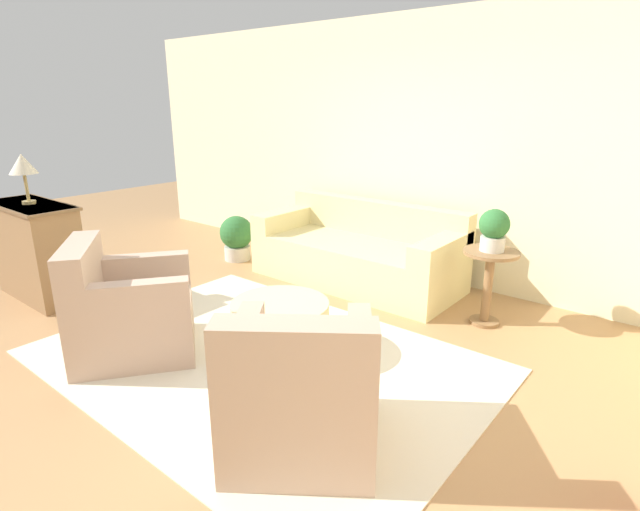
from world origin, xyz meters
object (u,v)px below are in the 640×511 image
Objects in this scene: couch at (358,254)px; potted_plant_on_side_table at (494,229)px; side_table at (489,275)px; dresser at (37,250)px; potted_plant_floor at (237,237)px; table_lamp at (23,166)px; ottoman_table at (280,320)px; armchair_right at (300,394)px; armchair_left at (127,312)px.

couch is 6.18× the size of potted_plant_on_side_table.
side_table is at bearing -6.99° from couch.
potted_plant_floor is (0.60, 2.08, -0.20)m from dresser.
potted_plant_on_side_table is 0.77× the size of table_lamp.
dresser is 4.36m from potted_plant_on_side_table.
ottoman_table is 1.13× the size of side_table.
armchair_right is at bearing -94.27° from potted_plant_on_side_table.
table_lamp is (-3.74, -2.21, 0.45)m from potted_plant_on_side_table.
side_table is 1.87× the size of potted_plant_on_side_table.
armchair_right is 2.32m from side_table.
potted_plant_floor is (-3.14, -0.13, -0.16)m from side_table.
armchair_left is at bearing -139.75° from ottoman_table.
ottoman_table is at bearing -34.04° from potted_plant_floor.
side_table is at bearing 30.55° from dresser.
potted_plant_on_side_table is (0.17, 2.31, 0.52)m from armchair_right.
dresser is at bearing 178.44° from armchair_right.
potted_plant_on_side_table reaches higher than ottoman_table.
ottoman_table is at bearing 14.07° from dresser.
potted_plant_floor is at bearing -168.92° from couch.
armchair_left is at bearing -3.14° from dresser.
side_table is (1.97, 2.31, 0.10)m from armchair_left.
armchair_left is at bearing 180.00° from armchair_right.
armchair_left is at bearing -130.48° from side_table.
armchair_right is 2.13× the size of potted_plant_floor.
armchair_left is at bearing -100.17° from couch.
armchair_left is 3.04m from side_table.
armchair_right is (1.80, 0.00, 0.00)m from armchair_left.
couch is at bearing 173.01° from potted_plant_on_side_table.
ottoman_table is 2.51m from potted_plant_floor.
table_lamp reaches higher than armchair_left.
potted_plant_floor is at bearing 145.96° from ottoman_table.
dresser is at bearing -149.45° from side_table.
ottoman_table is 1.88m from side_table.
table_lamp is at bearing -106.17° from potted_plant_floor.
potted_plant_on_side_table is (1.52, -0.19, 0.56)m from couch.
table_lamp is (-1.78, 0.10, 0.98)m from armchair_left.
armchair_right is 1.74× the size of side_table.
dresser is at bearing -149.45° from potted_plant_on_side_table.
armchair_right reaches higher than potted_plant_floor.
ottoman_table is (-0.89, 0.77, -0.08)m from armchair_right.
couch is 2.00× the size of dresser.
potted_plant_on_side_table is at bearing 2.38° from potted_plant_floor.
dresser is at bearing -165.93° from ottoman_table.
dresser is (-3.74, -2.21, 0.04)m from side_table.
potted_plant_on_side_table is (0.00, 0.00, 0.42)m from side_table.
armchair_left is at bearing -130.48° from potted_plant_on_side_table.
couch is at bearing 173.01° from side_table.
couch is 2.93× the size of ottoman_table.
armchair_right is 1.18m from ottoman_table.
couch is 1.65m from potted_plant_floor.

